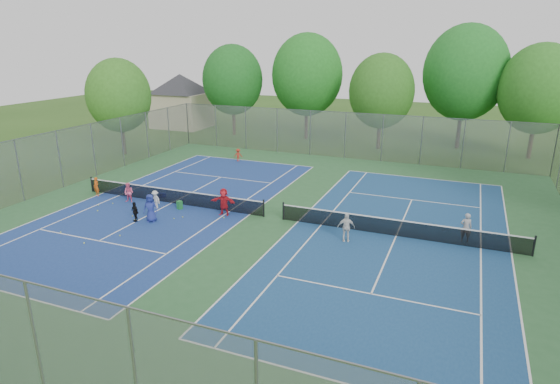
{
  "coord_description": "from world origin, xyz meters",
  "views": [
    {
      "loc": [
        9.89,
        -23.27,
        9.71
      ],
      "look_at": [
        0.0,
        1.0,
        1.3
      ],
      "focal_mm": 30.0,
      "sensor_mm": 36.0,
      "label": 1
    }
  ],
  "objects_px": {
    "instructor": "(466,228)",
    "ball_hopper": "(180,205)",
    "net_left": "(171,196)",
    "net_right": "(397,228)",
    "ball_crate": "(162,195)"
  },
  "relations": [
    {
      "from": "instructor",
      "to": "ball_hopper",
      "type": "bearing_deg",
      "value": -5.85
    },
    {
      "from": "net_left",
      "to": "ball_hopper",
      "type": "distance_m",
      "value": 1.35
    },
    {
      "from": "net_left",
      "to": "instructor",
      "type": "relative_size",
      "value": 8.29
    },
    {
      "from": "net_right",
      "to": "ball_hopper",
      "type": "relative_size",
      "value": 24.35
    },
    {
      "from": "ball_hopper",
      "to": "instructor",
      "type": "relative_size",
      "value": 0.34
    },
    {
      "from": "net_left",
      "to": "instructor",
      "type": "xyz_separation_m",
      "value": [
        17.33,
        0.61,
        0.32
      ]
    },
    {
      "from": "instructor",
      "to": "ball_crate",
      "type": "bearing_deg",
      "value": -11.16
    },
    {
      "from": "ball_crate",
      "to": "instructor",
      "type": "height_order",
      "value": "instructor"
    },
    {
      "from": "net_left",
      "to": "ball_crate",
      "type": "xyz_separation_m",
      "value": [
        -1.26,
        0.78,
        -0.32
      ]
    },
    {
      "from": "ball_hopper",
      "to": "instructor",
      "type": "height_order",
      "value": "instructor"
    },
    {
      "from": "net_left",
      "to": "instructor",
      "type": "height_order",
      "value": "instructor"
    },
    {
      "from": "net_right",
      "to": "ball_hopper",
      "type": "height_order",
      "value": "net_right"
    },
    {
      "from": "instructor",
      "to": "net_left",
      "type": "bearing_deg",
      "value": -8.61
    },
    {
      "from": "net_right",
      "to": "ball_crate",
      "type": "distance_m",
      "value": 15.29
    },
    {
      "from": "instructor",
      "to": "net_right",
      "type": "bearing_deg",
      "value": -0.25
    }
  ]
}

